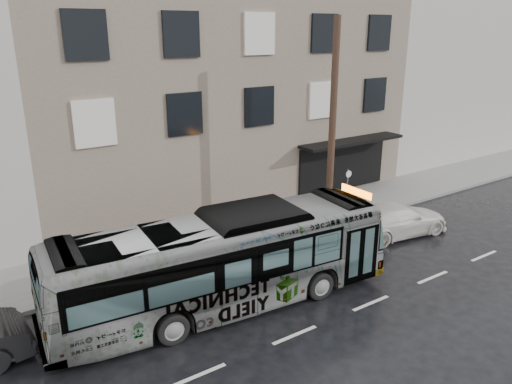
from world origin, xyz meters
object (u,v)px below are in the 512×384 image
at_px(white_sedan, 396,220).
at_px(utility_pole_front, 332,126).
at_px(bus, 223,262).
at_px(sign_post, 347,195).

bearing_deg(white_sedan, utility_pole_front, 46.01).
height_order(bus, white_sedan, bus).
bearing_deg(sign_post, white_sedan, -72.18).
bearing_deg(bus, utility_pole_front, -61.48).
relative_size(bus, white_sedan, 2.31).
relative_size(utility_pole_front, sign_post, 3.75).
distance_m(utility_pole_front, sign_post, 3.48).
bearing_deg(utility_pole_front, bus, -156.58).
bearing_deg(sign_post, bus, -159.35).
relative_size(utility_pole_front, white_sedan, 1.84).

